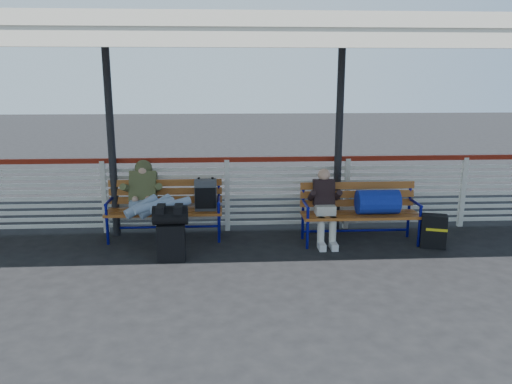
{
  "coord_description": "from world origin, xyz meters",
  "views": [
    {
      "loc": [
        -0.0,
        -6.14,
        2.5
      ],
      "look_at": [
        0.42,
        1.0,
        0.86
      ],
      "focal_mm": 35.0,
      "sensor_mm": 36.0,
      "label": 1
    }
  ],
  "objects": [
    {
      "name": "companion_person",
      "position": [
        1.49,
        1.14,
        0.6
      ],
      "size": [
        0.32,
        0.66,
        1.15
      ],
      "color": "beige",
      "rests_on": "ground"
    },
    {
      "name": "traveler_man",
      "position": [
        -1.13,
        1.21,
        0.69
      ],
      "size": [
        0.94,
        1.64,
        0.77
      ],
      "color": "#90A4C2",
      "rests_on": "ground"
    },
    {
      "name": "bench_right",
      "position": [
        2.18,
        1.15,
        0.61
      ],
      "size": [
        1.8,
        0.56,
        0.92
      ],
      "color": "#A85420",
      "rests_on": "ground"
    },
    {
      "name": "luggage_stack",
      "position": [
        -0.79,
        0.52,
        0.43
      ],
      "size": [
        0.48,
        0.28,
        0.79
      ],
      "rotation": [
        0.0,
        0.0,
        0.02
      ],
      "color": "black",
      "rests_on": "ground"
    },
    {
      "name": "fence",
      "position": [
        0.0,
        1.9,
        0.66
      ],
      "size": [
        12.08,
        0.08,
        1.24
      ],
      "color": "silver",
      "rests_on": "ground"
    },
    {
      "name": "canopy",
      "position": [
        -0.0,
        0.87,
        3.04
      ],
      "size": [
        12.6,
        3.6,
        3.16
      ],
      "color": "silver",
      "rests_on": "ground"
    },
    {
      "name": "ground",
      "position": [
        0.0,
        0.0,
        0.0
      ],
      "size": [
        60.0,
        60.0,
        0.0
      ],
      "primitive_type": "plane",
      "color": "black",
      "rests_on": "ground"
    },
    {
      "name": "bench_left",
      "position": [
        -0.76,
        1.55,
        0.6
      ],
      "size": [
        1.8,
        0.56,
        0.95
      ],
      "color": "#A85420",
      "rests_on": "ground"
    },
    {
      "name": "suitcase_side",
      "position": [
        3.09,
        0.85,
        0.25
      ],
      "size": [
        0.41,
        0.32,
        0.51
      ],
      "rotation": [
        0.0,
        0.0,
        -0.32
      ],
      "color": "black",
      "rests_on": "ground"
    }
  ]
}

